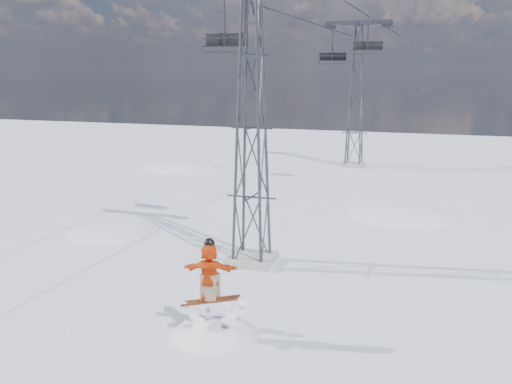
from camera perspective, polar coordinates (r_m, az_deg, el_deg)
ground at (r=17.04m, az=-12.37°, el=-15.05°), size 120.00×120.00×0.00m
snow_terrain at (r=40.34m, az=-1.69°, el=-13.26°), size 39.00×37.00×22.00m
lift_tower_near at (r=22.21m, az=-0.46°, el=6.35°), size 5.20×1.80×11.43m
lift_tower_far at (r=46.48m, az=9.94°, el=9.19°), size 5.20×1.80×11.43m
haul_cables at (r=33.32m, az=6.41°, el=17.48°), size 4.46×51.00×0.06m
snowboarder_jump at (r=18.29m, az=-4.07°, el=-18.56°), size 4.40×4.40×7.00m
lift_chair_near at (r=25.58m, az=-3.08°, el=14.78°), size 1.97×0.57×2.44m
lift_chair_mid at (r=36.25m, az=11.10°, el=14.06°), size 1.80×0.52×2.23m
lift_chair_far at (r=47.93m, az=7.64°, el=13.18°), size 2.20×0.63×2.72m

